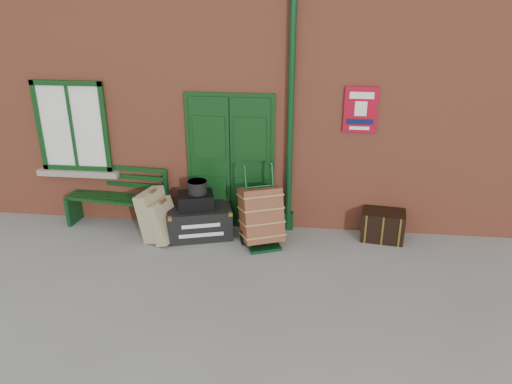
# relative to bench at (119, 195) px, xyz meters

# --- Properties ---
(ground) EXTENTS (80.00, 80.00, 0.00)m
(ground) POSITION_rel_bench_xyz_m (2.20, -1.33, -0.52)
(ground) COLOR gray
(ground) RESTS_ON ground
(station_building) EXTENTS (10.30, 4.30, 4.36)m
(station_building) POSITION_rel_bench_xyz_m (2.19, 2.16, 1.64)
(station_building) COLOR #AF5338
(station_building) RESTS_ON ground
(bench) EXTENTS (1.71, 0.69, 1.03)m
(bench) POSITION_rel_bench_xyz_m (0.00, 0.00, 0.00)
(bench) COLOR #0E3512
(bench) RESTS_ON ground
(houdini_trunk) EXTENTS (1.11, 0.81, 0.50)m
(houdini_trunk) POSITION_rel_bench_xyz_m (1.45, -0.31, -0.27)
(houdini_trunk) COLOR black
(houdini_trunk) RESTS_ON ground
(strongbox) EXTENTS (0.64, 0.54, 0.25)m
(strongbox) POSITION_rel_bench_xyz_m (1.40, -0.31, 0.11)
(strongbox) COLOR black
(strongbox) RESTS_ON houdini_trunk
(hatbox) EXTENTS (0.37, 0.37, 0.20)m
(hatbox) POSITION_rel_bench_xyz_m (1.43, -0.28, 0.33)
(hatbox) COLOR black
(hatbox) RESTS_ON strongbox
(suitcase_back) EXTENTS (0.50, 0.63, 0.80)m
(suitcase_back) POSITION_rel_bench_xyz_m (0.73, -0.42, -0.12)
(suitcase_back) COLOR tan
(suitcase_back) RESTS_ON ground
(suitcase_front) EXTENTS (0.51, 0.59, 0.70)m
(suitcase_front) POSITION_rel_bench_xyz_m (0.91, -0.52, -0.17)
(suitcase_front) COLOR tan
(suitcase_front) RESTS_ON ground
(porter_trolley) EXTENTS (0.80, 0.83, 1.25)m
(porter_trolley) POSITION_rel_bench_xyz_m (2.46, -0.45, -0.03)
(porter_trolley) COLOR #0E391A
(porter_trolley) RESTS_ON ground
(dark_trunk) EXTENTS (0.72, 0.52, 0.48)m
(dark_trunk) POSITION_rel_bench_xyz_m (4.37, -0.08, -0.28)
(dark_trunk) COLOR black
(dark_trunk) RESTS_ON ground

